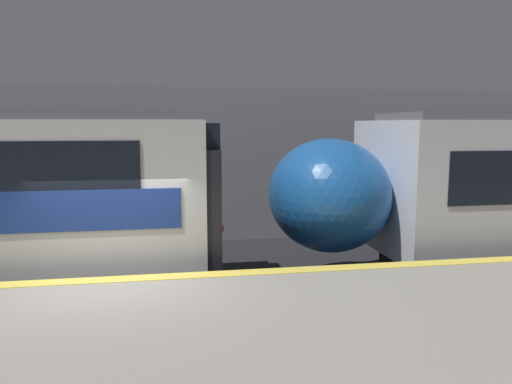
{
  "coord_description": "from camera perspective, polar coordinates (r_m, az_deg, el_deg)",
  "views": [
    {
      "loc": [
        0.97,
        -7.46,
        3.37
      ],
      "look_at": [
        2.4,
        0.85,
        2.22
      ],
      "focal_mm": 35.0,
      "sensor_mm": 36.0,
      "label": 1
    }
  ],
  "objects": [
    {
      "name": "ground_plane",
      "position": [
        8.25,
        -16.34,
        -16.66
      ],
      "size": [
        120.0,
        120.0,
        0.0
      ],
      "primitive_type": "plane",
      "color": "black"
    },
    {
      "name": "station_rear_barrier",
      "position": [
        14.32,
        -13.65,
        2.89
      ],
      "size": [
        50.0,
        0.15,
        4.39
      ],
      "color": "#939399",
      "rests_on": "ground"
    }
  ]
}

